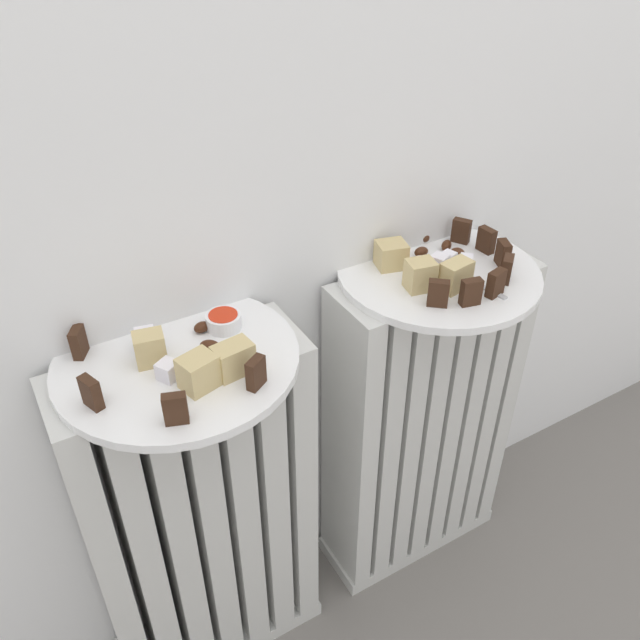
{
  "coord_description": "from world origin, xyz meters",
  "views": [
    {
      "loc": [
        -0.38,
        -0.36,
        1.15
      ],
      "look_at": [
        0.0,
        0.28,
        0.62
      ],
      "focal_mm": 36.56,
      "sensor_mm": 36.0,
      "label": 1
    }
  ],
  "objects": [
    {
      "name": "radiator_left",
      "position": [
        -0.21,
        0.28,
        0.31
      ],
      "size": [
        0.35,
        0.13,
        0.63
      ],
      "color": "silver",
      "rests_on": "ground_plane"
    },
    {
      "name": "radiator_right",
      "position": [
        0.21,
        0.28,
        0.31
      ],
      "size": [
        0.35,
        0.13,
        0.63
      ],
      "color": "silver",
      "rests_on": "ground_plane"
    },
    {
      "name": "plate_left",
      "position": [
        -0.21,
        0.28,
        0.64
      ],
      "size": [
        0.31,
        0.31,
        0.01
      ],
      "primitive_type": "cylinder",
      "color": "white",
      "rests_on": "radiator_left"
    },
    {
      "name": "plate_right",
      "position": [
        0.21,
        0.28,
        0.64
      ],
      "size": [
        0.31,
        0.31,
        0.01
      ],
      "primitive_type": "cylinder",
      "color": "white",
      "rests_on": "radiator_right"
    },
    {
      "name": "dark_cake_slice_left_0",
      "position": [
        -0.31,
        0.34,
        0.66
      ],
      "size": [
        0.02,
        0.03,
        0.04
      ],
      "primitive_type": "cube",
      "rotation": [
        0.0,
        0.0,
        -2.12
      ],
      "color": "#382114",
      "rests_on": "plate_left"
    },
    {
      "name": "dark_cake_slice_left_1",
      "position": [
        -0.32,
        0.24,
        0.66
      ],
      "size": [
        0.02,
        0.03,
        0.04
      ],
      "primitive_type": "cube",
      "rotation": [
        0.0,
        0.0,
        -1.23
      ],
      "color": "#382114",
      "rests_on": "plate_left"
    },
    {
      "name": "dark_cake_slice_left_2",
      "position": [
        -0.25,
        0.17,
        0.66
      ],
      "size": [
        0.03,
        0.02,
        0.04
      ],
      "primitive_type": "cube",
      "rotation": [
        0.0,
        0.0,
        -0.34
      ],
      "color": "#382114",
      "rests_on": "plate_left"
    },
    {
      "name": "dark_cake_slice_left_3",
      "position": [
        -0.15,
        0.18,
        0.66
      ],
      "size": [
        0.03,
        0.02,
        0.04
      ],
      "primitive_type": "cube",
      "rotation": [
        0.0,
        0.0,
        0.55
      ],
      "color": "#382114",
      "rests_on": "plate_left"
    },
    {
      "name": "marble_cake_slice_left_0",
      "position": [
        -0.2,
        0.21,
        0.66
      ],
      "size": [
        0.05,
        0.04,
        0.04
      ],
      "primitive_type": "cube",
      "rotation": [
        0.0,
        0.0,
        0.26
      ],
      "color": "tan",
      "rests_on": "plate_left"
    },
    {
      "name": "marble_cake_slice_left_1",
      "position": [
        -0.16,
        0.21,
        0.66
      ],
      "size": [
        0.05,
        0.04,
        0.04
      ],
      "primitive_type": "cube",
      "rotation": [
        0.0,
        0.0,
        0.12
      ],
      "color": "tan",
      "rests_on": "plate_left"
    },
    {
      "name": "marble_cake_slice_left_2",
      "position": [
        -0.24,
        0.28,
        0.66
      ],
      "size": [
        0.04,
        0.04,
        0.04
      ],
      "primitive_type": "cube",
      "rotation": [
        0.0,
        0.0,
        -0.2
      ],
      "color": "tan",
      "rests_on": "plate_left"
    },
    {
      "name": "turkish_delight_left_0",
      "position": [
        -0.23,
        0.24,
        0.65
      ],
      "size": [
        0.03,
        0.03,
        0.02
      ],
      "primitive_type": "cube",
      "rotation": [
        0.0,
        0.0,
        0.52
      ],
      "color": "white",
      "rests_on": "plate_left"
    },
    {
      "name": "turkish_delight_left_1",
      "position": [
        -0.24,
        0.32,
        0.66
      ],
      "size": [
        0.03,
        0.03,
        0.02
      ],
      "primitive_type": "cube",
      "rotation": [
        0.0,
        0.0,
        1.36
      ],
      "color": "white",
      "rests_on": "plate_left"
    },
    {
      "name": "medjool_date_left_0",
      "position": [
        -0.16,
        0.31,
        0.65
      ],
      "size": [
        0.02,
        0.02,
        0.01
      ],
      "primitive_type": "ellipsoid",
      "rotation": [
        0.0,
        0.0,
        0.16
      ],
      "color": "#3D1E0F",
      "rests_on": "plate_left"
    },
    {
      "name": "medjool_date_left_1",
      "position": [
        -0.17,
        0.27,
        0.65
      ],
      "size": [
        0.03,
        0.03,
        0.02
      ],
      "primitive_type": "ellipsoid",
      "rotation": [
        0.0,
        0.0,
        2.45
      ],
      "color": "#3D1E0F",
      "rests_on": "plate_left"
    },
    {
      "name": "jam_bowl_left",
      "position": [
        -0.13,
        0.31,
        0.65
      ],
      "size": [
        0.05,
        0.05,
        0.02
      ],
      "color": "white",
      "rests_on": "plate_left"
    },
    {
      "name": "dark_cake_slice_right_0",
      "position": [
        0.15,
        0.2,
        0.66
      ],
      "size": [
        0.03,
        0.03,
        0.04
      ],
      "primitive_type": "cube",
      "rotation": [
        0.0,
        0.0,
        -0.7
      ],
      "color": "#382114",
      "rests_on": "plate_right"
    },
    {
      "name": "dark_cake_slice_right_1",
      "position": [
        0.19,
        0.18,
        0.66
      ],
      "size": [
        0.03,
        0.02,
        0.04
      ],
      "primitive_type": "cube",
      "rotation": [
        0.0,
        0.0,
        -0.23
      ],
      "color": "#382114",
      "rests_on": "plate_right"
    },
    {
      "name": "dark_cake_slice_right_2",
      "position": [
        0.23,
        0.18,
        0.66
      ],
      "size": [
        0.03,
        0.02,
        0.04
      ],
      "primitive_type": "cube",
      "rotation": [
        0.0,
        0.0,
        0.24
      ],
      "color": "#382114",
      "rests_on": "plate_right"
    },
    {
      "name": "dark_cake_slice_right_3",
      "position": [
        0.27,
        0.2,
        0.66
      ],
      "size": [
        0.03,
        0.03,
        0.04
      ],
      "primitive_type": "cube",
      "rotation": [
        0.0,
        0.0,
        0.71
      ],
      "color": "#382114",
      "rests_on": "plate_right"
    },
    {
      "name": "dark_cake_slice_right_4",
      "position": [
        0.3,
        0.24,
        0.66
      ],
      "size": [
        0.02,
        0.03,
        0.04
      ],
      "primitive_type": "cube",
      "rotation": [
        0.0,
        0.0,
        1.18
      ],
      "color": "#382114",
      "rests_on": "plate_right"
    },
    {
      "name": "dark_cake_slice_right_5",
      "position": [
        0.31,
        0.29,
        0.66
      ],
      "size": [
        0.02,
        0.03,
        0.04
      ],
      "primitive_type": "cube",
      "rotation": [
        0.0,
        0.0,
        1.64
      ],
      "color": "#382114",
      "rests_on": "plate_right"
    },
    {
      "name": "dark_cake_slice_right_6",
      "position": [
        0.29,
        0.33,
        0.66
      ],
      "size": [
        0.03,
        0.03,
        0.04
      ],
      "primitive_type": "cube",
      "rotation": [
        0.0,
        0.0,
        2.11
      ],
      "color": "#382114",
      "rests_on": "plate_right"
    },
    {
      "name": "marble_cake_slice_right_0",
      "position": [
        0.19,
        0.23,
        0.67
      ],
      "size": [
        0.05,
        0.04,
        0.04
      ],
      "primitive_type": "cube",
      "rotation": [
        0.0,
        0.0,
        0.15
      ],
      "color": "tan",
      "rests_on": "plate_right"
    },
    {
      "name": "marble_cake_slice_right_1",
      "position": [
        0.15,
        0.32,
        0.66
      ],
      "size": [
        0.05,
        0.05,
        0.04
      ],
      "primitive_type": "cube",
      "rotation": [
        0.0,
        0.0,
        -0.26
      ],
      "color": "tan",
      "rests_on": "plate_right"
    },
    {
      "name": "marble_cake_slice_right_2",
      "position": [
        0.15,
        0.25,
        0.67
      ],
      "size": [
        0.05,
        0.04,
        0.04
      ],
      "primitive_type": "cube",
      "rotation": [
        0.0,
        0.0,
        -0.2
      ],
      "color": "tan",
      "rests_on": "plate_right"
    },
    {
      "name": "turkish_delight_right_0",
      "position": [
        0.21,
        0.28,
        0.66
      ],
      "size": [
        0.03,
        0.03,
        0.02
      ],
      "primitive_type": "cube",
      "rotation": [
        0.0,
        0.0,
        0.39
      ],
      "color": "white",
      "rests_on": "plate_right"
    },
    {
      "name": "turkish_delight_right_1",
      "position": [
        0.25,
        0.27,
        0.65
      ],
      "size": [
        0.03,
        0.03,
        0.02
      ],
      "primitive_type": "cube",
      "rotation": [
        0.0,
        0.0,
        0.8
      ],
      "color": "white",
      "rests_on": "plate_right"
    },
    {
      "name": "turkish_delight_right_2",
      "position": [
        0.23,
        0.29,
        0.65
      ],
      "size": [
        0.02,
        0.02,
        0.02
      ],
      "primitive_type": "cube",
      "rotation": [
        0.0,
        0.0,
        0.26
      ],
      "color": "white",
      "rests_on": "plate_right"
    },
    {
      "name": "medjool_date_right_0",
      "position": [
        0.21,
        0.33,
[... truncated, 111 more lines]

